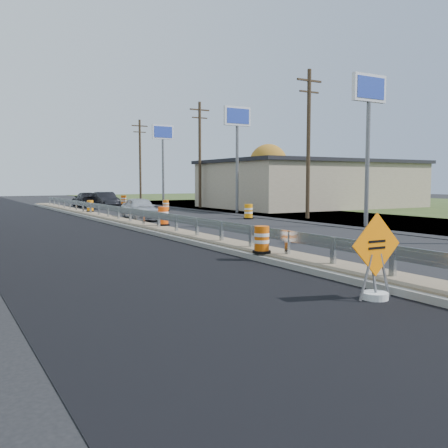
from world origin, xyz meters
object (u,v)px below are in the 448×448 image
barrel_median_near (262,240)px  car_dark_mid (105,200)px  car_dark_far (86,200)px  barrel_median_mid (163,217)px  barrel_shoulder_near (248,212)px  barrel_shoulder_mid (166,206)px  barrel_median_far (90,206)px  car_silver (140,209)px  barrel_shoulder_far (124,200)px  caution_sign (375,278)px

barrel_median_near → car_dark_mid: size_ratio=0.19×
car_dark_mid → car_dark_far: bearing=102.1°
barrel_median_mid → car_dark_far: car_dark_far is taller
barrel_median_near → barrel_shoulder_near: 16.58m
barrel_shoulder_mid → barrel_shoulder_near: bearing=-84.0°
barrel_median_mid → car_dark_mid: 20.83m
barrel_median_far → barrel_shoulder_near: size_ratio=0.86×
barrel_median_far → car_silver: bearing=-77.3°
barrel_shoulder_near → barrel_shoulder_mid: (-1.10, 10.59, -0.03)m
barrel_median_far → barrel_shoulder_far: 14.57m
barrel_median_far → barrel_shoulder_mid: bearing=14.9°
barrel_median_mid → barrel_median_near: bearing=-96.2°
barrel_median_near → barrel_shoulder_near: size_ratio=0.87×
barrel_median_near → barrel_shoulder_far: 36.69m
barrel_median_mid → barrel_shoulder_mid: bearing=66.1°
barrel_median_far → barrel_median_mid: bearing=-89.3°
barrel_median_far → barrel_shoulder_far: size_ratio=0.85×
caution_sign → barrel_shoulder_far: 42.10m
barrel_median_near → barrel_shoulder_mid: size_ratio=0.94×
barrel_median_near → car_silver: (2.35, 16.74, 0.08)m
car_silver → car_dark_far: 17.85m
car_silver → car_dark_mid: (2.02, 14.01, 0.01)m
barrel_median_mid → barrel_shoulder_near: bearing=27.7°
barrel_median_mid → barrel_median_far: size_ratio=1.13×
caution_sign → barrel_shoulder_near: size_ratio=1.89×
barrel_median_mid → car_dark_far: (2.55, 24.36, -0.00)m
barrel_shoulder_near → barrel_shoulder_far: size_ratio=0.98×
car_dark_far → car_silver: bearing=88.2°
barrel_median_near → car_dark_far: car_dark_far is taller
barrel_median_mid → barrel_shoulder_mid: 15.92m
car_dark_far → barrel_median_mid: bearing=86.4°
barrel_median_near → car_silver: 16.91m
barrel_median_mid → barrel_shoulder_mid: size_ratio=1.05×
barrel_shoulder_mid → barrel_shoulder_far: bearing=88.9°
caution_sign → barrel_median_near: (0.86, 5.36, 0.17)m
car_dark_far → barrel_median_far: bearing=79.2°
barrel_median_near → barrel_shoulder_mid: bearing=73.0°
barrel_shoulder_far → car_silver: 19.87m
car_dark_mid → caution_sign: bearing=-96.9°
car_silver → car_dark_far: car_silver is taller
car_dark_far → caution_sign: bearing=85.9°
barrel_median_mid → car_silver: (1.25, 6.56, 0.04)m
barrel_shoulder_far → barrel_median_mid: bearing=-104.6°
caution_sign → barrel_median_near: bearing=81.9°
barrel_shoulder_near → car_silver: (-6.30, 2.60, 0.26)m
barrel_median_far → barrel_shoulder_far: bearing=62.1°
car_silver → car_dark_mid: bearing=86.7°
barrel_shoulder_near → barrel_shoulder_mid: size_ratio=1.08×
barrel_shoulder_mid → car_dark_far: bearing=111.7°
barrel_shoulder_far → car_dark_far: bearing=-162.3°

